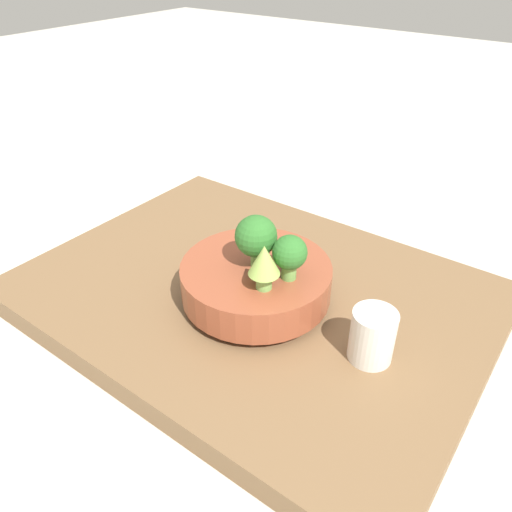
# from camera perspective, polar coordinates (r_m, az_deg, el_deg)

# --- Properties ---
(ground_plane) EXTENTS (6.00, 6.00, 0.00)m
(ground_plane) POSITION_cam_1_polar(r_m,az_deg,el_deg) (0.95, -0.25, -5.69)
(ground_plane) COLOR beige
(table) EXTENTS (0.83, 0.61, 0.05)m
(table) POSITION_cam_1_polar(r_m,az_deg,el_deg) (0.94, -0.26, -4.61)
(table) COLOR brown
(table) RESTS_ON ground_plane
(bowl) EXTENTS (0.26, 0.26, 0.07)m
(bowl) POSITION_cam_1_polar(r_m,az_deg,el_deg) (0.87, 0.00, -2.86)
(bowl) COLOR brown
(bowl) RESTS_ON table
(romanesco_piece_near) EXTENTS (0.05, 0.05, 0.08)m
(romanesco_piece_near) POSITION_cam_1_polar(r_m,az_deg,el_deg) (0.77, 0.94, -0.74)
(romanesco_piece_near) COLOR #7AB256
(romanesco_piece_near) RESTS_ON bowl
(broccoli_floret_center) EXTENTS (0.07, 0.07, 0.09)m
(broccoli_floret_center) POSITION_cam_1_polar(r_m,az_deg,el_deg) (0.82, 0.00, 2.21)
(broccoli_floret_center) COLOR #6BA34C
(broccoli_floret_center) RESTS_ON bowl
(broccoli_floret_right) EXTENTS (0.06, 0.06, 0.08)m
(broccoli_floret_right) POSITION_cam_1_polar(r_m,az_deg,el_deg) (0.80, 3.87, 0.23)
(broccoli_floret_right) COLOR #6BA34C
(broccoli_floret_right) RESTS_ON bowl
(cup) EXTENTS (0.07, 0.07, 0.09)m
(cup) POSITION_cam_1_polar(r_m,az_deg,el_deg) (0.78, 13.15, -8.87)
(cup) COLOR silver
(cup) RESTS_ON table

